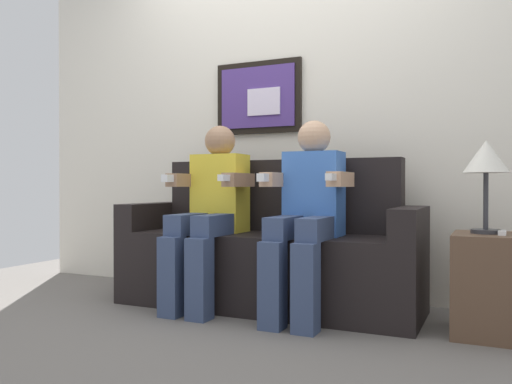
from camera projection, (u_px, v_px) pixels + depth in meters
ground_plane at (245, 319)px, 2.87m from camera, size 5.49×5.49×0.00m
back_wall_assembly at (293, 103)px, 3.56m from camera, size 4.22×0.10×2.60m
couch at (268, 255)px, 3.17m from camera, size 1.82×0.58×0.90m
person_on_left at (210, 207)px, 3.14m from camera, size 0.46×0.56×1.11m
person_on_right at (307, 209)px, 2.88m from camera, size 0.46×0.56×1.11m
side_table_right at (496, 285)px, 2.54m from camera, size 0.40×0.40×0.50m
table_lamp at (486, 161)px, 2.57m from camera, size 0.22×0.22×0.46m
spare_remote_on_table at (502, 233)px, 2.51m from camera, size 0.04×0.13×0.02m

